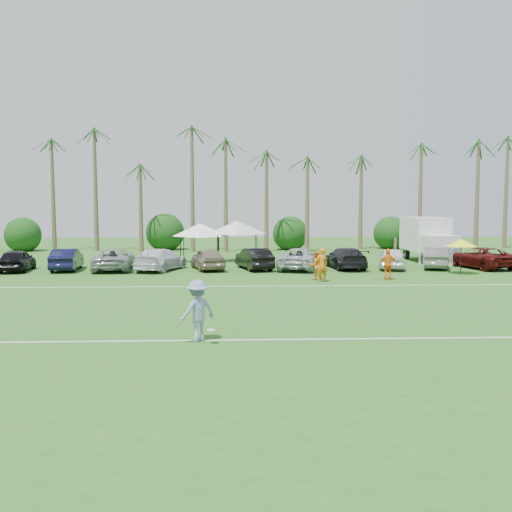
{
  "coord_description": "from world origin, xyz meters",
  "views": [
    {
      "loc": [
        0.42,
        -15.67,
        4.24
      ],
      "look_at": [
        1.66,
        13.97,
        1.6
      ],
      "focal_mm": 40.0,
      "sensor_mm": 36.0,
      "label": 1
    }
  ],
  "objects": [
    {
      "name": "parked_car_5",
      "position": [
        1.87,
        21.91,
        0.72
      ],
      "size": [
        2.57,
        4.59,
        1.43
      ],
      "primitive_type": "imported",
      "rotation": [
        0.0,
        0.0,
        3.4
      ],
      "color": "black",
      "rests_on": "ground"
    },
    {
      "name": "parked_car_1",
      "position": [
        -10.42,
        21.9,
        0.72
      ],
      "size": [
        1.93,
        4.48,
        1.43
      ],
      "primitive_type": "imported",
      "rotation": [
        0.0,
        0.0,
        3.24
      ],
      "color": "black",
      "rests_on": "ground"
    },
    {
      "name": "parked_car_10",
      "position": [
        17.23,
        21.97,
        0.72
      ],
      "size": [
        3.47,
        5.56,
        1.43
      ],
      "primitive_type": "imported",
      "rotation": [
        0.0,
        0.0,
        3.37
      ],
      "color": "#540F0F",
      "rests_on": "ground"
    },
    {
      "name": "parked_car_2",
      "position": [
        -7.34,
        21.82,
        0.72
      ],
      "size": [
        2.82,
        5.35,
        1.43
      ],
      "primitive_type": "imported",
      "rotation": [
        0.0,
        0.0,
        3.23
      ],
      "color": "#92979E",
      "rests_on": "ground"
    },
    {
      "name": "palm_tree_2",
      "position": [
        -12.0,
        38.0,
        9.21
      ],
      "size": [
        2.4,
        2.4,
        10.9
      ],
      "color": "brown",
      "rests_on": "ground"
    },
    {
      "name": "palm_tree_1",
      "position": [
        -17.0,
        38.0,
        8.35
      ],
      "size": [
        2.4,
        2.4,
        9.9
      ],
      "color": "brown",
      "rests_on": "ground"
    },
    {
      "name": "canopy_tent_left",
      "position": [
        -1.96,
        26.87,
        2.9
      ],
      "size": [
        4.19,
        4.19,
        3.39
      ],
      "color": "black",
      "rests_on": "ground"
    },
    {
      "name": "palm_tree_8",
      "position": [
        13.0,
        38.0,
        7.48
      ],
      "size": [
        2.4,
        2.4,
        8.9
      ],
      "color": "brown",
      "rests_on": "ground"
    },
    {
      "name": "bush_tree_0",
      "position": [
        -19.0,
        39.0,
        1.8
      ],
      "size": [
        4.0,
        4.0,
        4.0
      ],
      "color": "brown",
      "rests_on": "ground"
    },
    {
      "name": "box_truck",
      "position": [
        15.14,
        26.49,
        1.79
      ],
      "size": [
        2.56,
        6.49,
        3.34
      ],
      "rotation": [
        0.0,
        0.0,
        -0.0
      ],
      "color": "silver",
      "rests_on": "ground"
    },
    {
      "name": "parked_car_3",
      "position": [
        -4.27,
        21.62,
        0.72
      ],
      "size": [
        3.48,
        5.32,
        1.43
      ],
      "primitive_type": "imported",
      "rotation": [
        0.0,
        0.0,
        2.82
      ],
      "color": "white",
      "rests_on": "ground"
    },
    {
      "name": "parked_car_7",
      "position": [
        8.02,
        22.11,
        0.72
      ],
      "size": [
        2.38,
        5.08,
        1.43
      ],
      "primitive_type": "imported",
      "rotation": [
        0.0,
        0.0,
        3.22
      ],
      "color": "black",
      "rests_on": "ground"
    },
    {
      "name": "palm_tree_11",
      "position": [
        27.0,
        38.0,
        10.06
      ],
      "size": [
        2.4,
        2.4,
        11.9
      ],
      "color": "brown",
      "rests_on": "ground"
    },
    {
      "name": "canopy_tent_right",
      "position": [
        0.78,
        27.55,
        3.1
      ],
      "size": [
        4.46,
        4.46,
        3.62
      ],
      "color": "black",
      "rests_on": "ground"
    },
    {
      "name": "bush_tree_2",
      "position": [
        6.0,
        39.0,
        1.8
      ],
      "size": [
        4.0,
        4.0,
        4.0
      ],
      "color": "brown",
      "rests_on": "ground"
    },
    {
      "name": "field_lines",
      "position": [
        0.0,
        8.0,
        0.01
      ],
      "size": [
        80.0,
        12.1,
        0.01
      ],
      "color": "white",
      "rests_on": "ground"
    },
    {
      "name": "frisbee_player",
      "position": [
        -0.68,
        1.94,
        0.96
      ],
      "size": [
        1.43,
        1.31,
        1.93
      ],
      "rotation": [
        0.0,
        0.0,
        3.77
      ],
      "color": "#818DB8",
      "rests_on": "ground"
    },
    {
      "name": "sideline_player_c",
      "position": [
        9.3,
        16.3,
        0.89
      ],
      "size": [
        1.07,
        0.48,
        1.79
      ],
      "primitive_type": "imported",
      "rotation": [
        0.0,
        0.0,
        3.18
      ],
      "color": "orange",
      "rests_on": "ground"
    },
    {
      "name": "market_umbrella",
      "position": [
        14.55,
        18.82,
        1.94
      ],
      "size": [
        1.94,
        1.94,
        2.16
      ],
      "color": "black",
      "rests_on": "ground"
    },
    {
      "name": "palm_tree_4",
      "position": [
        -4.0,
        38.0,
        7.48
      ],
      "size": [
        2.4,
        2.4,
        8.9
      ],
      "color": "brown",
      "rests_on": "ground"
    },
    {
      "name": "bush_tree_1",
      "position": [
        -6.0,
        39.0,
        1.8
      ],
      "size": [
        4.0,
        4.0,
        4.0
      ],
      "color": "brown",
      "rests_on": "ground"
    },
    {
      "name": "parked_car_4",
      "position": [
        -1.2,
        21.82,
        0.72
      ],
      "size": [
        2.7,
        4.5,
        1.43
      ],
      "primitive_type": "imported",
      "rotation": [
        0.0,
        0.0,
        3.4
      ],
      "color": "gray",
      "rests_on": "ground"
    },
    {
      "name": "palm_tree_3",
      "position": [
        -8.0,
        38.0,
        10.06
      ],
      "size": [
        2.4,
        2.4,
        11.9
      ],
      "color": "brown",
      "rests_on": "ground"
    },
    {
      "name": "ground",
      "position": [
        0.0,
        0.0,
        0.0
      ],
      "size": [
        120.0,
        120.0,
        0.0
      ],
      "primitive_type": "plane",
      "color": "#285B1B",
      "rests_on": "ground"
    },
    {
      "name": "parked_car_0",
      "position": [
        -13.49,
        21.55,
        0.72
      ],
      "size": [
        2.13,
        4.36,
        1.43
      ],
      "primitive_type": "imported",
      "rotation": [
        0.0,
        0.0,
        3.25
      ],
      "color": "black",
      "rests_on": "ground"
    },
    {
      "name": "bush_tree_3",
      "position": [
        16.0,
        39.0,
        1.8
      ],
      "size": [
        4.0,
        4.0,
        4.0
      ],
      "color": "brown",
      "rests_on": "ground"
    },
    {
      "name": "parked_car_6",
      "position": [
        4.95,
        21.71,
        0.72
      ],
      "size": [
        3.77,
        5.63,
        1.43
      ],
      "primitive_type": "imported",
      "rotation": [
        0.0,
        0.0,
        2.85
      ],
      "color": "#ABB2BA",
      "rests_on": "ground"
    },
    {
      "name": "parked_car_9",
      "position": [
        14.16,
        22.07,
        0.72
      ],
      "size": [
        2.84,
        4.61,
        1.43
      ],
      "primitive_type": "imported",
      "rotation": [
        0.0,
        0.0,
        2.81
      ],
      "color": "slate",
      "rests_on": "ground"
    },
    {
      "name": "palm_tree_10",
      "position": [
        23.0,
        38.0,
        9.21
      ],
      "size": [
        2.4,
        2.4,
        10.9
      ],
      "color": "brown",
      "rests_on": "ground"
    },
    {
      "name": "sideline_player_a",
      "position": [
        5.4,
        15.66,
        0.94
      ],
      "size": [
        0.78,
        0.62,
        1.89
      ],
      "primitive_type": "imported",
      "rotation": [
        0.0,
        0.0,
        3.41
      ],
      "color": "orange",
      "rests_on": "ground"
    },
    {
      "name": "palm_tree_6",
      "position": [
        4.0,
        38.0,
        9.21
      ],
      "size": [
        2.4,
        2.4,
        10.9
      ],
      "color": "brown",
      "rests_on": "ground"
    },
    {
      "name": "parked_car_8",
      "position": [
        11.09,
        21.81,
        0.72
      ],
      "size": [
        2.69,
        4.5,
        1.43
      ],
      "primitive_type": "imported",
      "rotation": [
        0.0,
        0.0,
        2.89
      ],
      "color": "white",
      "rests_on": "ground"
    },
    {
      "name": "palm_tree_7",
      "position": [
        8.0,
        38.0,
        10.06
      ],
      "size": [
        2.4,
        2.4,
        11.9
      ],
      "color": "brown",
      "rests_on": "ground"
    },
    {
      "name": "sideline_player_b",
      "position": [
        5.18,
        16.45,
        0.83
      ],
      "size": [
        0.95,
        0.83,
        1.65
      ],
      "primitive_type": "imported",
      "rotation": [
        0.0,
        0.0,
        3.43
      ],
      "color": "orange",
      "rests_on": "ground"
    },
    {
      "name": "palm_tree_9",
      "position": [
        18.0,
        38.0,
        8.35
      ],
      "size": [
        2.4,
        2.4,
        9.9
      ],
      "color": "brown",
      "rests_on": "ground"
    },
    {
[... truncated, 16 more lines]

